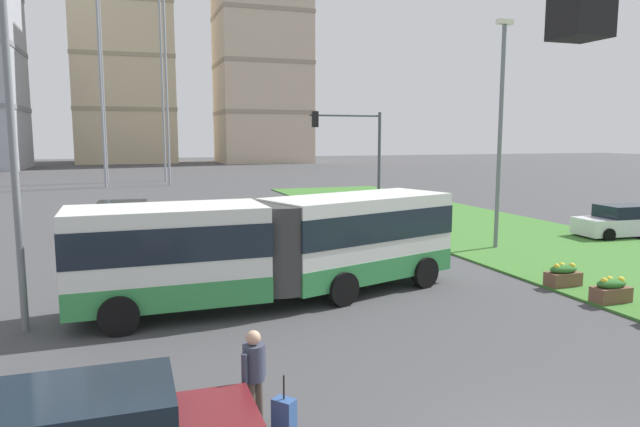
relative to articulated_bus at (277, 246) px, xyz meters
The scene contains 14 objects.
grass_median 13.56m from the articulated_bus, ahead, with size 10.00×70.00×0.08m, color #3D752D.
articulated_bus is the anchor object (origin of this frame).
car_white_van 19.19m from the articulated_bus, 15.20° to the left, with size 4.51×2.27×1.58m.
car_navy_sedan 15.30m from the articulated_bus, 106.15° to the left, with size 4.51×2.26×1.58m.
pedestrian_crossing 7.73m from the articulated_bus, 107.53° to the right, with size 0.47×0.41×1.74m.
rolling_suitcase 7.89m from the articulated_bus, 103.92° to the right, with size 0.42×0.43×0.97m.
flower_planter_2 9.81m from the articulated_bus, 21.47° to the right, with size 1.10×0.56×0.74m.
flower_planter_3 9.29m from the articulated_bus, 10.23° to the right, with size 1.10×0.56×0.74m.
traffic_light_near_left 14.20m from the articulated_bus, 107.71° to the right, with size 4.52×0.28×6.23m.
traffic_light_far_right 14.08m from the articulated_bus, 57.76° to the left, with size 3.97×0.28×6.12m.
streetlight_left 7.72m from the articulated_bus, behind, with size 0.70×0.28×9.97m.
streetlight_median 12.41m from the articulated_bus, 22.56° to the left, with size 0.70×0.28×9.65m.
apartment_tower_westcentre 101.89m from the articulated_bus, 92.04° to the left, with size 17.58×18.61×46.59m.
apartment_tower_centre 96.41m from the articulated_bus, 77.07° to the left, with size 16.44×14.74×53.13m.
Camera 1 is at (-5.97, -5.83, 4.85)m, focal length 32.12 mm.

